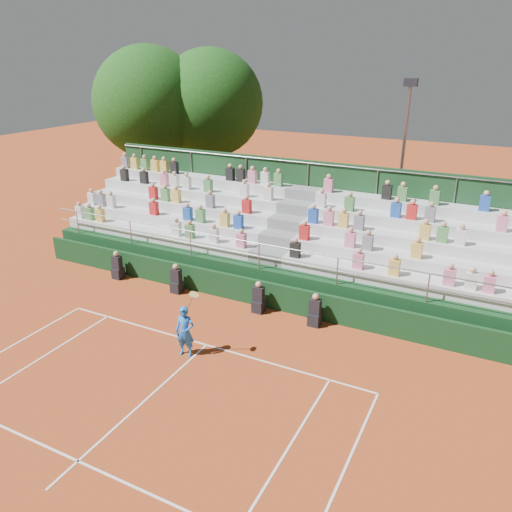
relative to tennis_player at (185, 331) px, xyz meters
The scene contains 8 objects.
ground 1.14m from the tennis_player, 70.69° to the left, with size 90.00×90.00×0.00m, color #A8421C.
courtside_wall 3.97m from the tennis_player, 86.21° to the left, with size 20.00×0.15×1.00m, color black.
line_officials 3.72m from the tennis_player, 109.41° to the left, with size 9.02×0.40×1.19m.
grandstand 7.19m from the tennis_player, 87.96° to the left, with size 20.00×5.20×4.40m.
tennis_player is the anchor object (origin of this frame).
tree_west 18.14m from the tennis_player, 130.20° to the left, with size 6.37×6.37×9.21m.
tree_east 18.16m from the tennis_player, 118.58° to the left, with size 6.22×6.22×9.06m.
floodlight_mast 14.10m from the tennis_player, 75.38° to the left, with size 0.60×0.25×7.63m.
Camera 1 is at (7.56, -11.48, 8.57)m, focal length 35.00 mm.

